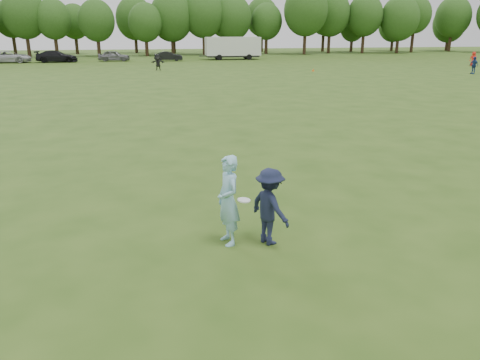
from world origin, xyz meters
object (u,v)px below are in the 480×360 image
at_px(player_far_b, 474,65).
at_px(player_far_d, 158,63).
at_px(thrower, 228,200).
at_px(defender, 270,207).
at_px(car_c, 10,57).
at_px(car_f, 168,56).
at_px(cargo_trailer, 233,47).
at_px(car_d, 57,56).
at_px(player_far_c, 473,59).
at_px(car_e, 114,56).
at_px(field_cone, 313,70).

xyz_separation_m(player_far_b, player_far_d, (-31.20, 10.35, -0.05)).
bearing_deg(player_far_d, thrower, -83.11).
relative_size(defender, car_c, 0.30).
distance_m(thrower, car_f, 59.85).
distance_m(car_f, cargo_trailer, 9.65).
bearing_deg(car_d, defender, -166.81).
height_order(car_c, cargo_trailer, cargo_trailer).
xyz_separation_m(car_c, cargo_trailer, (30.49, 1.14, 1.01)).
xyz_separation_m(player_far_c, car_c, (-57.27, 16.64, -0.08)).
height_order(car_e, field_cone, car_e).
bearing_deg(car_e, defender, -168.50).
distance_m(player_far_b, car_d, 51.32).
distance_m(defender, car_c, 63.56).
bearing_deg(field_cone, car_d, 145.96).
relative_size(thrower, player_far_c, 1.14).
relative_size(player_far_b, car_c, 0.31).
relative_size(player_far_c, car_d, 0.32).
bearing_deg(car_d, player_far_b, -120.45).
xyz_separation_m(defender, car_e, (-6.83, 60.91, -0.09)).
xyz_separation_m(thrower, cargo_trailer, (11.03, 61.20, 0.81)).
distance_m(car_c, field_cone, 40.80).
bearing_deg(thrower, defender, 67.07).
bearing_deg(player_far_c, defender, 67.67).
bearing_deg(defender, player_far_b, -67.54).
bearing_deg(car_e, car_c, 98.02).
bearing_deg(car_c, player_far_d, -127.32).
bearing_deg(cargo_trailer, car_f, -171.76).
relative_size(player_far_b, player_far_c, 1.00).
bearing_deg(car_f, car_c, 93.45).
bearing_deg(field_cone, car_e, 136.53).
height_order(car_e, car_f, car_e).
xyz_separation_m(player_far_c, field_cone, (-21.79, -3.51, -0.70)).
distance_m(thrower, player_far_b, 45.93).
height_order(defender, cargo_trailer, cargo_trailer).
bearing_deg(defender, car_e, -19.82).
height_order(player_far_b, car_c, player_far_b).
bearing_deg(cargo_trailer, player_far_b, -53.88).
height_order(player_far_c, cargo_trailer, cargo_trailer).
distance_m(player_far_c, car_f, 39.80).
bearing_deg(car_e, player_far_d, -155.88).
distance_m(defender, player_far_c, 57.13).
bearing_deg(field_cone, player_far_d, 164.84).
bearing_deg(defender, player_far_d, -24.71).
bearing_deg(car_d, player_far_d, -139.90).
relative_size(thrower, defender, 1.17).
relative_size(defender, field_cone, 5.54).
height_order(car_c, car_f, car_c).
xyz_separation_m(player_far_b, car_d, (-44.34, 25.83, -0.07)).
bearing_deg(car_d, car_c, 87.49).
xyz_separation_m(player_far_d, cargo_trailer, (11.34, 16.87, 0.97)).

